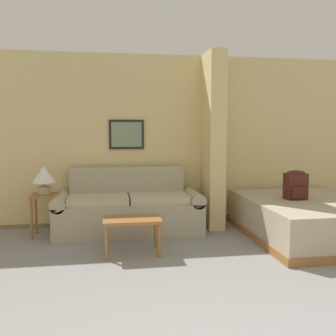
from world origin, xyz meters
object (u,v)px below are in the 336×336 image
(table_lamp, at_px, (44,176))
(backpack, at_px, (296,184))
(coffee_table, at_px, (132,223))
(bed, at_px, (311,218))
(couch, at_px, (129,209))

(table_lamp, xyz_separation_m, backpack, (3.39, -0.57, -0.11))
(coffee_table, height_order, bed, bed)
(couch, xyz_separation_m, table_lamp, (-1.15, -0.04, 0.51))
(couch, relative_size, backpack, 5.23)
(coffee_table, xyz_separation_m, backpack, (2.25, 0.38, 0.35))
(table_lamp, bearing_deg, bed, -9.77)
(bed, height_order, backpack, backpack)
(couch, relative_size, table_lamp, 5.26)
(couch, distance_m, backpack, 2.36)
(table_lamp, relative_size, bed, 0.19)
(table_lamp, distance_m, backpack, 3.44)
(coffee_table, relative_size, backpack, 1.70)
(coffee_table, distance_m, backpack, 2.31)
(coffee_table, bearing_deg, couch, 89.27)
(table_lamp, bearing_deg, coffee_table, -39.92)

